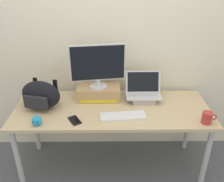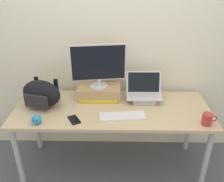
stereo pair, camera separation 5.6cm
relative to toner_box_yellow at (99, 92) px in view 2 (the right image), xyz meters
The scene contains 11 objects.
ground_plane 0.83m from the toner_box_yellow, 55.24° to the right, with size 20.00×20.00×0.00m, color #515660.
back_wall 0.58m from the toner_box_yellow, 62.22° to the left, with size 7.00×0.10×2.60m, color silver.
desk 0.27m from the toner_box_yellow, 55.24° to the right, with size 1.84×0.69×0.73m.
toner_box_yellow is the anchor object (origin of this frame).
desktop_monitor 0.29m from the toner_box_yellow, 79.30° to the right, with size 0.53×0.18×0.43m.
open_laptop 0.45m from the toner_box_yellow, ahead, with size 0.35×0.23×0.27m.
external_keyboard 0.42m from the toner_box_yellow, 56.87° to the right, with size 0.41×0.16×0.02m.
messenger_backpack 0.56m from the toner_box_yellow, 162.43° to the right, with size 0.41×0.28×0.26m.
coffee_mug 1.04m from the toner_box_yellow, 25.29° to the right, with size 0.13×0.09×0.10m.
cell_phone 0.45m from the toner_box_yellow, 115.49° to the right, with size 0.14×0.16×0.01m.
plush_toy 0.68m from the toner_box_yellow, 137.48° to the right, with size 0.08×0.08×0.08m.
Camera 2 is at (0.04, -1.97, 1.93)m, focal length 38.92 mm.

